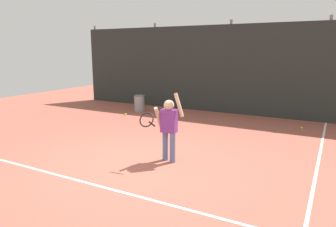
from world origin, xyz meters
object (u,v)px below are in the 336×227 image
tennis_ball_0 (125,114)px  water_bottle (174,115)px  ball_hopper (139,103)px  tennis_player (168,125)px  tennis_ball_1 (302,128)px

tennis_ball_0 → water_bottle: bearing=10.4°
ball_hopper → tennis_ball_0: (0.00, -0.83, -0.26)m
tennis_player → tennis_ball_0: bearing=132.0°
ball_hopper → tennis_ball_0: size_ratio=8.52×
ball_hopper → water_bottle: (1.65, -0.53, -0.18)m
tennis_player → ball_hopper: bearing=125.2°
water_bottle → tennis_ball_1: water_bottle is taller
ball_hopper → tennis_ball_1: 5.34m
water_bottle → tennis_ball_0: water_bottle is taller
tennis_ball_0 → tennis_player: bearing=-43.3°
water_bottle → tennis_ball_0: size_ratio=3.33×
water_bottle → tennis_ball_1: bearing=8.0°
tennis_player → ball_hopper: 5.18m
ball_hopper → tennis_ball_1: size_ratio=8.52×
tennis_player → tennis_ball_1: 4.49m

